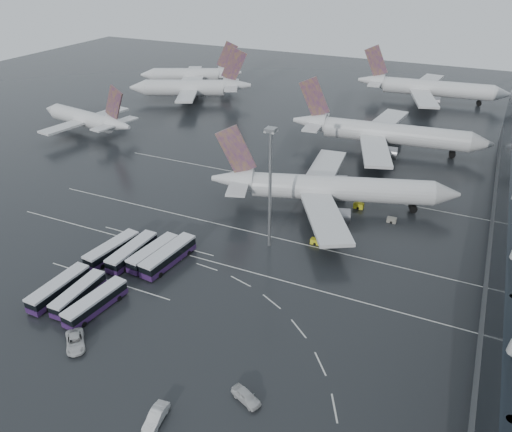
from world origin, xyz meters
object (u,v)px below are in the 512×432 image
at_px(airliner_main, 329,189).
at_px(jet_remote_west, 87,119).
at_px(airliner_gate_c, 429,88).
at_px(bus_row_near_a, 112,250).
at_px(gse_cart_belly_b, 392,220).
at_px(jet_remote_mid, 193,88).
at_px(bus_row_far_a, 59,288).
at_px(bus_row_far_c, 96,303).
at_px(bus_row_near_d, 168,256).
at_px(bus_row_far_b, 78,294).
at_px(gse_cart_belly_e, 359,206).
at_px(floodlight_mast, 270,175).
at_px(gse_cart_belly_c, 316,241).
at_px(airliner_gate_b, 385,133).
at_px(jet_remote_far, 193,75).
at_px(bus_row_near_c, 153,253).
at_px(van_curve_a, 75,342).
at_px(van_curve_b, 246,396).
at_px(bus_row_near_b, 132,252).
at_px(van_curve_c, 156,417).

bearing_deg(airliner_main, jet_remote_west, 150.59).
height_order(airliner_gate_c, bus_row_near_a, airliner_gate_c).
bearing_deg(gse_cart_belly_b, jet_remote_mid, 144.53).
bearing_deg(bus_row_far_a, airliner_gate_c, -13.02).
bearing_deg(bus_row_far_c, bus_row_near_d, -4.54).
distance_m(airliner_gate_c, bus_row_far_b, 163.77).
height_order(jet_remote_mid, gse_cart_belly_e, jet_remote_mid).
relative_size(airliner_gate_c, floodlight_mast, 2.27).
xyz_separation_m(airliner_gate_c, jet_remote_west, (-97.93, -87.80, -0.53)).
relative_size(bus_row_near_a, gse_cart_belly_c, 6.22).
distance_m(bus_row_far_b, floodlight_mast, 41.97).
height_order(bus_row_near_a, gse_cart_belly_e, bus_row_near_a).
xyz_separation_m(bus_row_far_a, bus_row_far_c, (8.78, -0.44, -0.04)).
relative_size(airliner_gate_b, jet_remote_far, 1.40).
distance_m(bus_row_near_c, floodlight_mast, 28.31).
relative_size(jet_remote_west, jet_remote_far, 0.98).
relative_size(bus_row_far_a, van_curve_a, 2.16).
relative_size(bus_row_far_c, gse_cart_belly_c, 6.11).
distance_m(jet_remote_west, gse_cart_belly_b, 107.32).
bearing_deg(gse_cart_belly_c, van_curve_b, -83.77).
height_order(airliner_gate_b, gse_cart_belly_e, airliner_gate_b).
bearing_deg(bus_row_near_c, airliner_gate_c, -6.86).
xyz_separation_m(bus_row_near_b, floodlight_mast, (22.94, 16.63, 14.57)).
bearing_deg(jet_remote_far, bus_row_far_c, 90.38).
distance_m(airliner_gate_b, bus_row_near_b, 89.14).
bearing_deg(van_curve_a, bus_row_near_a, 70.71).
bearing_deg(airliner_gate_c, airliner_gate_b, -99.21).
xyz_separation_m(bus_row_far_c, floodlight_mast, (18.76, 32.41, 14.63)).
distance_m(jet_remote_far, van_curve_a, 164.37).
relative_size(airliner_gate_c, bus_row_near_d, 4.14).
xyz_separation_m(jet_remote_west, bus_row_near_a, (56.74, -57.60, -2.97)).
xyz_separation_m(airliner_gate_b, gse_cart_belly_e, (3.27, -41.53, -4.58)).
relative_size(bus_row_near_b, bus_row_far_a, 1.01).
xyz_separation_m(bus_row_near_a, van_curve_c, (31.33, -29.60, -0.90)).
distance_m(bus_row_near_a, bus_row_far_b, 14.57).
relative_size(jet_remote_far, gse_cart_belly_c, 20.33).
relative_size(bus_row_far_c, van_curve_b, 2.67).
height_order(jet_remote_mid, bus_row_near_b, jet_remote_mid).
height_order(bus_row_near_a, van_curve_a, bus_row_near_a).
xyz_separation_m(bus_row_far_b, gse_cart_belly_b, (44.89, 52.68, -1.04)).
bearing_deg(jet_remote_mid, van_curve_b, 99.79).
distance_m(jet_remote_west, van_curve_b, 125.53).
bearing_deg(jet_remote_far, jet_remote_west, 65.86).
height_order(airliner_gate_b, bus_row_far_a, airliner_gate_b).
distance_m(airliner_main, gse_cart_belly_c, 17.96).
height_order(bus_row_near_b, bus_row_far_b, bus_row_near_b).
height_order(airliner_gate_c, jet_remote_west, airliner_gate_c).
bearing_deg(floodlight_mast, van_curve_c, -85.06).
bearing_deg(bus_row_near_a, van_curve_c, -126.53).
relative_size(bus_row_near_d, bus_row_far_b, 1.18).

